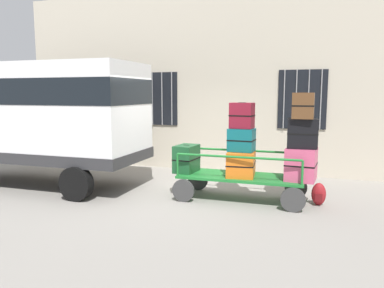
# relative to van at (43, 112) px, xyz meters

# --- Properties ---
(ground_plane) EXTENTS (40.00, 40.00, 0.00)m
(ground_plane) POSITION_rel_van_xyz_m (3.48, 0.33, -1.73)
(ground_plane) COLOR gray
(building_wall) EXTENTS (12.00, 0.38, 5.00)m
(building_wall) POSITION_rel_van_xyz_m (3.48, 2.97, 0.77)
(building_wall) COLOR #BCB29E
(building_wall) RESTS_ON ground
(van) EXTENTS (4.71, 2.00, 2.82)m
(van) POSITION_rel_van_xyz_m (0.00, 0.00, 0.00)
(van) COLOR white
(van) RESTS_ON ground
(luggage_cart) EXTENTS (2.58, 1.04, 0.51)m
(luggage_cart) POSITION_rel_van_xyz_m (4.63, 0.16, -1.32)
(luggage_cart) COLOR #1E722D
(luggage_cart) RESTS_ON ground
(cart_railing) EXTENTS (2.45, 0.91, 0.47)m
(cart_railing) POSITION_rel_van_xyz_m (4.63, 0.16, -0.83)
(cart_railing) COLOR #1E722D
(cart_railing) RESTS_ON luggage_cart
(suitcase_left_bottom) EXTENTS (0.46, 0.64, 0.58)m
(suitcase_left_bottom) POSITION_rel_van_xyz_m (3.47, 0.17, -0.94)
(suitcase_left_bottom) COLOR #194C28
(suitcase_left_bottom) RESTS_ON luggage_cart
(suitcase_midleft_bottom) EXTENTS (0.61, 0.86, 0.50)m
(suitcase_midleft_bottom) POSITION_rel_van_xyz_m (4.63, 0.20, -0.98)
(suitcase_midleft_bottom) COLOR orange
(suitcase_midleft_bottom) RESTS_ON luggage_cart
(suitcase_midleft_middle) EXTENTS (0.53, 0.43, 0.46)m
(suitcase_midleft_middle) POSITION_rel_van_xyz_m (4.63, 0.17, -0.50)
(suitcase_midleft_middle) COLOR #0F5960
(suitcase_midleft_middle) RESTS_ON suitcase_midleft_bottom
(suitcase_midleft_top) EXTENTS (0.48, 0.37, 0.51)m
(suitcase_midleft_top) POSITION_rel_van_xyz_m (4.63, 0.18, -0.01)
(suitcase_midleft_top) COLOR maroon
(suitcase_midleft_top) RESTS_ON suitcase_midleft_middle
(suitcase_center_bottom) EXTENTS (0.61, 0.65, 0.63)m
(suitcase_center_bottom) POSITION_rel_van_xyz_m (5.80, 0.14, -0.91)
(suitcase_center_bottom) COLOR #CC4C72
(suitcase_center_bottom) RESTS_ON luggage_cart
(suitcase_center_middle) EXTENTS (0.58, 0.49, 0.56)m
(suitcase_center_middle) POSITION_rel_van_xyz_m (5.80, 0.16, -0.32)
(suitcase_center_middle) COLOR black
(suitcase_center_middle) RESTS_ON suitcase_center_bottom
(suitcase_center_top) EXTENTS (0.40, 0.62, 0.48)m
(suitcase_center_top) POSITION_rel_van_xyz_m (5.80, 0.14, 0.20)
(suitcase_center_top) COLOR brown
(suitcase_center_top) RESTS_ON suitcase_center_middle
(backpack) EXTENTS (0.27, 0.22, 0.44)m
(backpack) POSITION_rel_van_xyz_m (6.14, 0.27, -1.51)
(backpack) COLOR maroon
(backpack) RESTS_ON ground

